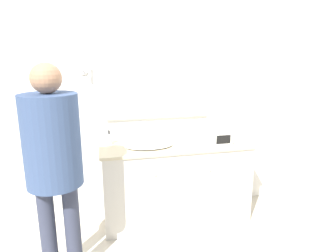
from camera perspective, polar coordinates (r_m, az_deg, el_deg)
ground_plane at (r=3.29m, az=2.93°, el=-19.74°), size 14.00×14.00×0.00m
wall_back at (r=3.39m, az=0.19°, el=4.72°), size 8.00×0.18×2.55m
vanity_counter at (r=3.34m, az=1.51°, el=-10.58°), size 1.61×0.57×0.87m
sink_basin at (r=3.10m, az=-3.66°, el=-3.55°), size 0.50×0.37×0.17m
soap_bottle at (r=3.20m, az=-11.15°, el=-2.44°), size 0.06×0.06×0.16m
appliance_box at (r=3.21m, az=10.00°, el=-2.19°), size 0.22×0.15×0.14m
picture_frame at (r=3.42m, az=8.82°, el=-1.27°), size 0.09×0.01×0.13m
hand_towel_near_sink at (r=3.11m, az=5.34°, el=-3.53°), size 0.14×0.14×0.04m
metal_tray at (r=3.32m, az=5.03°, el=-2.66°), size 0.19×0.12×0.01m
person at (r=2.45m, az=-21.06°, el=-4.64°), size 0.42×0.42×1.75m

